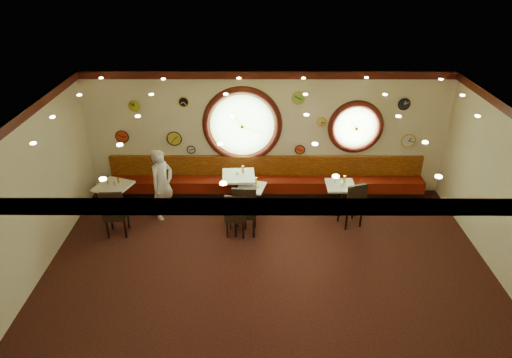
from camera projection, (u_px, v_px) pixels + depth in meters
name	position (u px, v px, depth m)	size (l,w,h in m)	color
floor	(268.00, 261.00, 9.46)	(9.00, 6.00, 0.00)	black
ceiling	(270.00, 115.00, 7.96)	(9.00, 6.00, 0.02)	gold
wall_back	(266.00, 134.00, 11.36)	(9.00, 0.02, 3.20)	beige
wall_front	(274.00, 306.00, 6.06)	(9.00, 0.02, 3.20)	beige
wall_left	(34.00, 194.00, 8.72)	(0.02, 6.00, 3.20)	beige
wall_right	(505.00, 194.00, 8.70)	(0.02, 6.00, 3.20)	beige
molding_back	(267.00, 75.00, 10.61)	(9.00, 0.10, 0.18)	#3C100A
molding_front	(276.00, 207.00, 5.40)	(9.00, 0.10, 0.18)	#3C100A
molding_left	(18.00, 119.00, 8.02)	(0.10, 6.00, 0.18)	#3C100A
banquette_base	(266.00, 192.00, 11.82)	(8.00, 0.55, 0.20)	black
banquette_seat	(266.00, 184.00, 11.70)	(8.00, 0.55, 0.30)	#5D1107
banquette_back	(266.00, 166.00, 11.71)	(8.00, 0.10, 0.55)	#621107
porthole_left_glass	(242.00, 125.00, 11.24)	(1.66, 1.66, 0.02)	#90CF7C
porthole_left_frame	(242.00, 125.00, 11.23)	(1.98, 1.98, 0.18)	#3C100A
porthole_left_ring	(242.00, 126.00, 11.20)	(1.61, 1.61, 0.03)	gold
porthole_right_glass	(355.00, 127.00, 11.26)	(1.10, 1.10, 0.02)	#90CF7C
porthole_right_frame	(356.00, 127.00, 11.25)	(1.38, 1.38, 0.18)	#3C100A
porthole_right_ring	(356.00, 128.00, 11.22)	(1.09, 1.09, 0.03)	gold
wall_clock_0	(408.00, 141.00, 11.39)	(0.34, 0.34, 0.03)	silver
wall_clock_1	(191.00, 149.00, 11.52)	(0.20, 0.20, 0.03)	silver
wall_clock_2	(134.00, 106.00, 10.99)	(0.26, 0.26, 0.03)	#A9C126
wall_clock_3	(300.00, 150.00, 11.51)	(0.24, 0.24, 0.03)	#DC4319
wall_clock_4	(298.00, 98.00, 10.88)	(0.30, 0.30, 0.03)	#83C53D
wall_clock_5	(404.00, 104.00, 10.95)	(0.28, 0.28, 0.03)	black
wall_clock_6	(174.00, 138.00, 11.38)	(0.36, 0.36, 0.03)	gold
wall_clock_7	(322.00, 122.00, 11.16)	(0.22, 0.22, 0.03)	#DFC54A
wall_clock_8	(184.00, 102.00, 10.94)	(0.24, 0.24, 0.03)	black
wall_clock_9	(122.00, 137.00, 11.36)	(0.32, 0.32, 0.03)	red
table_a	(115.00, 196.00, 10.81)	(0.94, 0.94, 0.81)	black
table_b	(239.00, 187.00, 11.17)	(0.82, 0.82, 0.85)	black
table_c	(251.00, 196.00, 10.98)	(0.76, 0.76, 0.69)	black
table_d	(340.00, 195.00, 10.96)	(0.68, 0.68, 0.74)	black
chair_a	(114.00, 210.00, 9.96)	(0.52, 0.52, 0.72)	black
chair_b	(236.00, 212.00, 9.97)	(0.50, 0.50, 0.67)	black
chair_c	(245.00, 208.00, 9.97)	(0.56, 0.56, 0.77)	black
chair_d	(354.00, 202.00, 10.30)	(0.61, 0.61, 0.71)	black
condiment_a_salt	(108.00, 182.00, 10.70)	(0.04, 0.04, 0.10)	silver
condiment_b_salt	(237.00, 172.00, 11.03)	(0.04, 0.04, 0.11)	silver
condiment_c_salt	(246.00, 184.00, 10.91)	(0.03, 0.03, 0.09)	silver
condiment_d_salt	(335.00, 181.00, 10.88)	(0.04, 0.04, 0.11)	silver
condiment_a_pepper	(114.00, 184.00, 10.62)	(0.04, 0.04, 0.11)	silver
condiment_b_pepper	(238.00, 173.00, 11.02)	(0.04, 0.04, 0.10)	silver
condiment_c_pepper	(252.00, 185.00, 10.85)	(0.03, 0.03, 0.10)	silver
condiment_d_pepper	(342.00, 184.00, 10.73)	(0.04, 0.04, 0.11)	silver
condiment_a_bottle	(118.00, 180.00, 10.75)	(0.05, 0.05, 0.14)	gold
condiment_b_bottle	(243.00, 169.00, 11.10)	(0.06, 0.06, 0.18)	orange
condiment_c_bottle	(256.00, 181.00, 10.92)	(0.06, 0.06, 0.18)	gold
condiment_d_bottle	(344.00, 179.00, 10.88)	(0.06, 0.06, 0.18)	gold
waiter	(162.00, 184.00, 10.59)	(0.63, 0.41, 1.72)	silver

